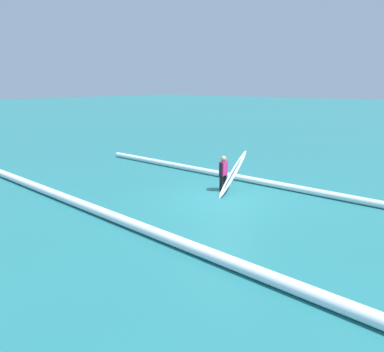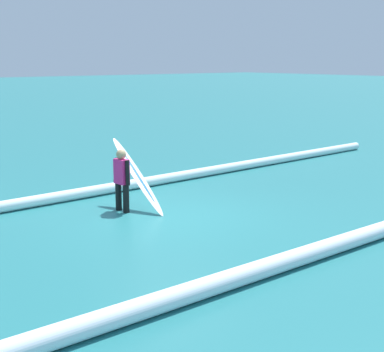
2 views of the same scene
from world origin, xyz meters
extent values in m
plane|color=#216E72|center=(0.00, 0.00, 0.00)|extent=(182.57, 182.57, 0.00)
cylinder|color=black|center=(0.61, -1.11, 0.31)|extent=(0.14, 0.14, 0.62)
cylinder|color=black|center=(0.59, -0.83, 0.31)|extent=(0.14, 0.14, 0.62)
cube|color=#D82672|center=(0.60, -0.97, 0.90)|extent=(0.22, 0.35, 0.55)
sphere|color=tan|center=(0.60, -0.97, 1.27)|extent=(0.22, 0.22, 0.22)
cylinder|color=black|center=(0.62, -1.18, 0.90)|extent=(0.09, 0.15, 0.55)
cylinder|color=black|center=(0.59, -0.75, 0.90)|extent=(0.09, 0.11, 0.55)
ellipsoid|color=white|center=(0.18, -0.99, 0.75)|extent=(0.31, 1.89, 1.52)
ellipsoid|color=blue|center=(0.18, -0.99, 0.75)|extent=(0.13, 1.52, 1.23)
cylinder|color=white|center=(-0.96, -2.63, 0.13)|extent=(19.67, 0.85, 0.26)
cylinder|color=white|center=(0.66, 3.71, 0.15)|extent=(23.61, 0.41, 0.30)
camera|label=1|loc=(-6.47, 9.50, 4.04)|focal=31.40mm
camera|label=2|loc=(7.00, 9.41, 3.31)|focal=52.93mm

